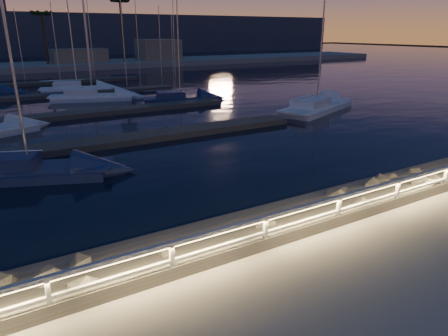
{
  "coord_description": "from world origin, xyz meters",
  "views": [
    {
      "loc": [
        -8.42,
        -8.49,
        6.19
      ],
      "look_at": [
        -1.07,
        4.0,
        1.19
      ],
      "focal_mm": 32.0,
      "sensor_mm": 36.0,
      "label": 1
    }
  ],
  "objects_px": {
    "sailboat_d": "(315,106)",
    "sailboat_k": "(90,96)",
    "sailboat_g": "(178,98)",
    "sailboat_n": "(75,89)",
    "guard_rail": "(315,210)",
    "sailboat_b": "(25,169)"
  },
  "relations": [
    {
      "from": "sailboat_d",
      "to": "sailboat_n",
      "type": "xyz_separation_m",
      "value": [
        -16.04,
        22.69,
        -0.01
      ]
    },
    {
      "from": "sailboat_g",
      "to": "sailboat_n",
      "type": "height_order",
      "value": "sailboat_n"
    },
    {
      "from": "guard_rail",
      "to": "sailboat_k",
      "type": "distance_m",
      "value": 33.81
    },
    {
      "from": "sailboat_d",
      "to": "sailboat_k",
      "type": "xyz_separation_m",
      "value": [
        -15.85,
        16.07,
        -0.02
      ]
    },
    {
      "from": "sailboat_b",
      "to": "sailboat_d",
      "type": "height_order",
      "value": "sailboat_d"
    },
    {
      "from": "guard_rail",
      "to": "sailboat_k",
      "type": "height_order",
      "value": "sailboat_k"
    },
    {
      "from": "sailboat_g",
      "to": "sailboat_d",
      "type": "bearing_deg",
      "value": -39.65
    },
    {
      "from": "sailboat_b",
      "to": "sailboat_g",
      "type": "bearing_deg",
      "value": 68.09
    },
    {
      "from": "sailboat_k",
      "to": "sailboat_n",
      "type": "xyz_separation_m",
      "value": [
        -0.19,
        6.62,
        0.01
      ]
    },
    {
      "from": "sailboat_g",
      "to": "sailboat_k",
      "type": "relative_size",
      "value": 0.87
    },
    {
      "from": "sailboat_d",
      "to": "sailboat_k",
      "type": "distance_m",
      "value": 22.57
    },
    {
      "from": "sailboat_g",
      "to": "sailboat_n",
      "type": "relative_size",
      "value": 0.9
    },
    {
      "from": "sailboat_g",
      "to": "sailboat_n",
      "type": "bearing_deg",
      "value": 134.57
    },
    {
      "from": "sailboat_g",
      "to": "sailboat_n",
      "type": "xyz_separation_m",
      "value": [
        -7.6,
        11.96,
        0.05
      ]
    },
    {
      "from": "guard_rail",
      "to": "sailboat_k",
      "type": "relative_size",
      "value": 3.07
    },
    {
      "from": "sailboat_b",
      "to": "sailboat_n",
      "type": "xyz_separation_m",
      "value": [
        7.86,
        28.33,
        0.02
      ]
    },
    {
      "from": "sailboat_g",
      "to": "sailboat_n",
      "type": "distance_m",
      "value": 14.17
    },
    {
      "from": "sailboat_d",
      "to": "sailboat_k",
      "type": "height_order",
      "value": "sailboat_d"
    },
    {
      "from": "sailboat_d",
      "to": "sailboat_b",
      "type": "bearing_deg",
      "value": 171.25
    },
    {
      "from": "guard_rail",
      "to": "sailboat_g",
      "type": "relative_size",
      "value": 3.54
    },
    {
      "from": "sailboat_n",
      "to": "sailboat_g",
      "type": "bearing_deg",
      "value": -42.45
    },
    {
      "from": "guard_rail",
      "to": "sailboat_g",
      "type": "xyz_separation_m",
      "value": [
        8.03,
        28.44,
        -0.97
      ]
    }
  ]
}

